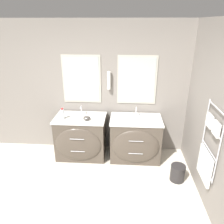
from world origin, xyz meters
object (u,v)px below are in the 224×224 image
vanity_right (135,139)px  waste_bin (178,173)px  amenity_bowl (87,118)px  vanity_left (81,137)px  toiletry_bottle (62,114)px

vanity_right → waste_bin: 0.98m
amenity_bowl → waste_bin: 1.87m
amenity_bowl → waste_bin: amenity_bowl is taller
vanity_left → amenity_bowl: 0.49m
vanity_left → waste_bin: (1.78, -0.61, -0.28)m
vanity_right → toiletry_bottle: (-1.37, -0.06, 0.51)m
toiletry_bottle → vanity_left: bearing=11.3°
waste_bin → toiletry_bottle: bearing=165.2°
vanity_left → waste_bin: vanity_left is taller
waste_bin → vanity_right: bearing=139.5°
amenity_bowl → waste_bin: (1.63, -0.53, -0.74)m
vanity_right → amenity_bowl: size_ratio=7.51×
toiletry_bottle → amenity_bowl: size_ratio=1.64×
vanity_left → waste_bin: size_ratio=3.37×
amenity_bowl → vanity_right: bearing=5.2°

